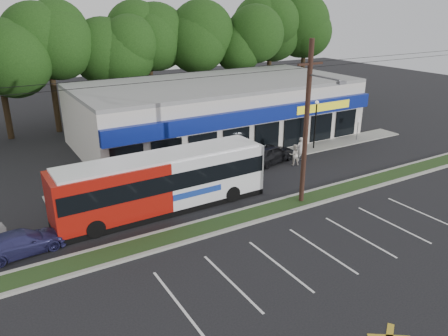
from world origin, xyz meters
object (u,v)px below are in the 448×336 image
car_dark (270,153)px  metrobus (163,181)px  car_blue (22,242)px  sign_post (358,124)px  lamp_post (316,119)px  utility_pole (305,119)px  pedestrian_b (294,155)px  pedestrian_a (300,149)px

car_dark → metrobus: bearing=96.0°
metrobus → car_blue: bearing=-173.9°
sign_post → lamp_post: bearing=177.4°
utility_pole → car_dark: size_ratio=11.13×
sign_post → metrobus: (-20.86, -4.07, 0.30)m
metrobus → lamp_post: bearing=14.3°
lamp_post → car_dark: lamp_post is taller
lamp_post → utility_pole: bearing=-136.1°
lamp_post → metrobus: (-15.86, -4.30, -0.82)m
car_dark → pedestrian_b: pedestrian_b is taller
lamp_post → metrobus: 16.45m
sign_post → pedestrian_a: (-7.95, -1.46, -0.59)m
lamp_post → pedestrian_b: lamp_post is taller
metrobus → car_blue: metrobus is taller
utility_pole → car_blue: bearing=170.8°
lamp_post → car_dark: 5.70m
sign_post → metrobus: bearing=-168.9°
pedestrian_b → lamp_post: bearing=-130.4°
pedestrian_b → car_dark: bearing=-25.3°
car_dark → pedestrian_a: pedestrian_a is taller
lamp_post → car_blue: bearing=-167.5°
utility_pole → sign_post: bearing=30.1°
pedestrian_b → pedestrian_a: bearing=-132.8°
car_dark → utility_pole: bearing=145.8°
metrobus → car_dark: metrobus is taller
utility_pole → pedestrian_b: bearing=53.7°
metrobus → pedestrian_b: bearing=9.1°
car_dark → car_blue: 19.21m
pedestrian_a → pedestrian_b: bearing=27.7°
lamp_post → sign_post: (5.00, -0.23, -1.12)m
car_blue → metrobus: bearing=-88.4°
utility_pole → car_blue: 16.74m
lamp_post → sign_post: bearing=-2.6°
sign_post → metrobus: 21.26m
car_dark → car_blue: (-18.70, -4.43, -0.15)m
pedestrian_b → sign_post: bearing=-146.9°
metrobus → pedestrian_a: (12.91, 2.62, -0.89)m
utility_pole → metrobus: utility_pole is taller
utility_pole → metrobus: (-7.69, 3.57, -3.56)m
sign_post → car_dark: bearing=-176.4°
car_blue → pedestrian_b: bearing=-86.6°
sign_post → pedestrian_a: 8.10m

